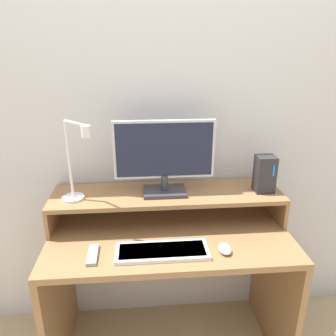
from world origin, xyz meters
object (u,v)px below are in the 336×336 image
(desk_lamp, at_px, (76,168))
(remote_control, at_px, (93,255))
(router_dock, at_px, (265,174))
(monitor, at_px, (164,156))
(mouse, at_px, (225,249))
(keyboard, at_px, (162,251))

(desk_lamp, bearing_deg, remote_control, -70.31)
(desk_lamp, height_order, router_dock, desk_lamp)
(router_dock, bearing_deg, desk_lamp, -177.14)
(monitor, bearing_deg, router_dock, -2.19)
(router_dock, height_order, mouse, router_dock)
(keyboard, distance_m, mouse, 0.28)
(monitor, bearing_deg, desk_lamp, -171.03)
(desk_lamp, relative_size, router_dock, 2.08)
(monitor, bearing_deg, keyboard, -96.42)
(monitor, relative_size, keyboard, 1.19)
(desk_lamp, xyz_separation_m, keyboard, (0.38, -0.22, -0.32))
(remote_control, bearing_deg, desk_lamp, 109.69)
(router_dock, distance_m, mouse, 0.45)
(desk_lamp, distance_m, keyboard, 0.54)
(keyboard, height_order, remote_control, keyboard)
(remote_control, bearing_deg, monitor, 40.65)
(keyboard, height_order, mouse, mouse)
(monitor, distance_m, mouse, 0.52)
(router_dock, relative_size, keyboard, 0.46)
(router_dock, xyz_separation_m, keyboard, (-0.54, -0.27, -0.24))
(desk_lamp, distance_m, remote_control, 0.40)
(monitor, relative_size, router_dock, 2.61)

